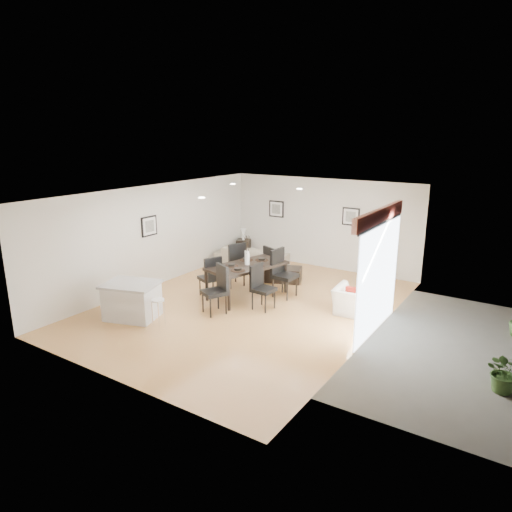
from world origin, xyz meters
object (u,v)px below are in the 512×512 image
Objects in this scene: bar_stool at (158,303)px; dining_table at (247,268)px; coffee_table at (283,274)px; sofa at (252,257)px; dining_chair_wfar at (235,262)px; dining_chair_foot at (272,263)px; dining_chair_head at (218,287)px; dining_chair_enear at (260,284)px; dining_chair_efar at (282,270)px; side_table at (244,248)px; armchair at (357,301)px; dining_chair_wnear at (211,275)px; kitchen_island at (132,300)px.

dining_table is at bearing 77.43° from bar_stool.
sofa is at bearing 135.23° from coffee_table.
sofa is at bearing -138.01° from dining_chair_wfar.
dining_chair_head is at bearing 115.61° from dining_chair_foot.
dining_chair_enear is 1.90m from dining_chair_foot.
dining_chair_enear is 1.01m from dining_chair_head.
dining_chair_enear is at bearing 73.66° from dining_chair_head.
sofa is at bearing 40.59° from dining_chair_enear.
coffee_table is (0.11, 2.80, -0.43)m from dining_chair_head.
dining_chair_efar is 3.99m from side_table.
dining_chair_enear reaches higher than coffee_table.
coffee_table is (-0.55, 1.05, -0.48)m from dining_chair_efar.
armchair is 0.87× the size of dining_chair_head.
bar_stool is at bearing 105.88° from dining_chair_foot.
armchair is at bearing 41.13° from bar_stool.
dining_chair_enear reaches higher than dining_chair_foot.
coffee_table is at bearing 31.19° from dining_chair_efar.
dining_chair_wnear reaches higher than dining_chair_foot.
dining_chair_foot is 1.83× the size of side_table.
dining_chair_wfar is at bearing -156.98° from dining_chair_wnear.
dining_chair_wfar is 1.23× the size of coffee_table.
kitchen_island is at bearing -103.24° from dining_table.
dining_chair_head is at bearing -62.07° from side_table.
bar_stool is at bearing 37.02° from armchair.
dining_chair_efar is at bearing -82.40° from coffee_table.
kitchen_island is at bearing -130.32° from coffee_table.
dining_table is at bearing 58.73° from dining_chair_enear.
dining_chair_foot is 0.75× the size of kitchen_island.
sofa is 2.72m from dining_chair_efar.
bar_stool is at bearing 161.07° from dining_chair_efar.
sofa is 1.96× the size of dining_chair_head.
dining_chair_efar is (2.05, -1.74, 0.35)m from sofa.
kitchen_island is 0.81m from bar_stool.
dining_chair_enear is 1.76× the size of bar_stool.
kitchen_island is at bearing 9.41° from dining_chair_wfar.
dining_chair_enear is at bearing 115.50° from dining_chair_wnear.
dining_chair_foot is at bearing -177.04° from dining_chair_wnear.
dining_chair_wfar is at bearing 59.90° from kitchen_island.
armchair is 2.81m from dining_table.
dining_chair_foot is 2.94m from side_table.
kitchen_island is at bearing 138.13° from dining_chair_enear.
coffee_table is 4.36m from kitchen_island.
dining_chair_efar is 1.08× the size of dining_chair_head.
dining_chair_wfar is 1.47m from coffee_table.
dining_chair_head is (-2.71, -1.61, 0.31)m from armchair.
dining_chair_wnear is at bearing 130.05° from dining_chair_efar.
kitchen_island is (-0.65, -2.00, -0.18)m from dining_chair_wnear.
kitchen_island is (-0.01, -4.78, 0.09)m from sofa.
dining_table is 1.81× the size of dining_chair_efar.
dining_chair_efar is (1.41, 1.04, 0.08)m from dining_chair_wnear.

